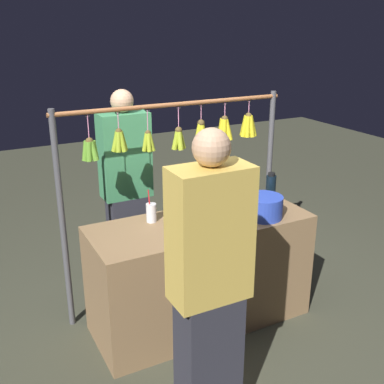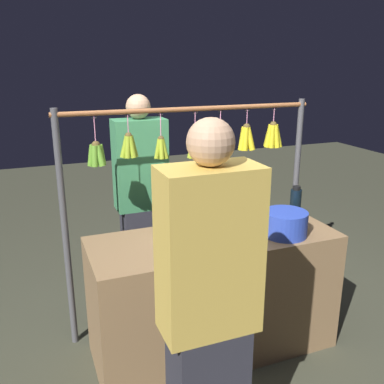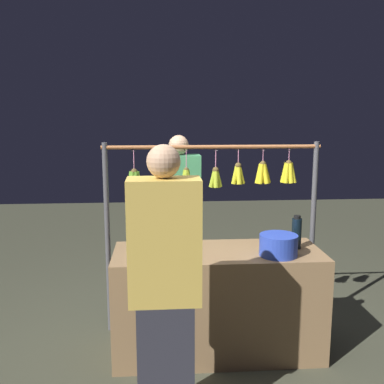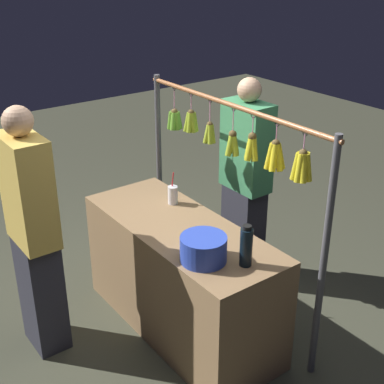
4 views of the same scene
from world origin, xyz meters
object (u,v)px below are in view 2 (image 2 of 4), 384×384
Objects in this scene: water_bottle at (295,205)px; blue_bucket at (285,223)px; drink_cup at (160,225)px; vendor_person at (142,204)px; customer_person at (208,321)px.

water_bottle is 0.25m from blue_bucket.
water_bottle is at bearing -138.07° from blue_bucket.
vendor_person reaches higher than drink_cup.
blue_bucket is (0.19, 0.17, -0.05)m from water_bottle.
drink_cup reaches higher than blue_bucket.
vendor_person is (0.69, -0.95, -0.08)m from blue_bucket.
drink_cup is 0.14× the size of vendor_person.
customer_person is at bearing 40.47° from water_bottle.
blue_bucket is at bearing 41.93° from water_bottle.
customer_person reaches higher than water_bottle.
vendor_person is at bearing -95.31° from customer_person.
drink_cup is 0.66m from vendor_person.
customer_person is at bearing 84.69° from vendor_person.
drink_cup is 0.14× the size of customer_person.
water_bottle is 0.15× the size of customer_person.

